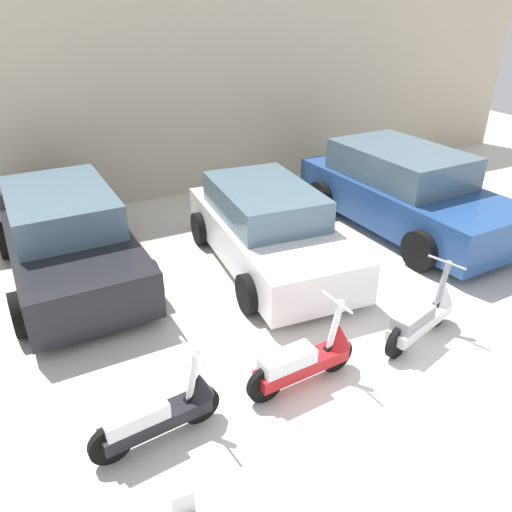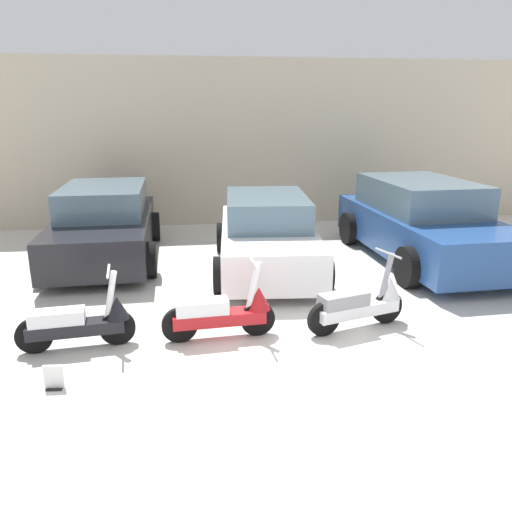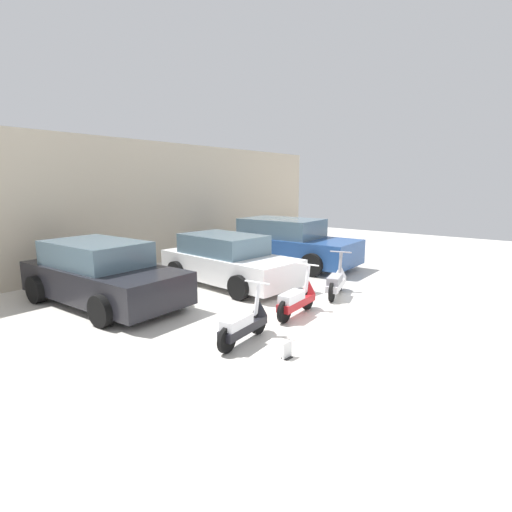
% 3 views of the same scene
% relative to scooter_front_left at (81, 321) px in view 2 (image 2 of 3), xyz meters
% --- Properties ---
extents(ground_plane, '(28.00, 28.00, 0.00)m').
position_rel_scooter_front_left_xyz_m(ground_plane, '(2.23, -0.80, -0.34)').
color(ground_plane, silver).
extents(wall_back, '(19.60, 0.12, 3.90)m').
position_rel_scooter_front_left_xyz_m(wall_back, '(2.23, 6.55, 1.61)').
color(wall_back, beige).
rests_on(wall_back, ground_plane).
extents(scooter_front_left, '(1.36, 0.49, 0.95)m').
position_rel_scooter_front_left_xyz_m(scooter_front_left, '(0.00, 0.00, 0.00)').
color(scooter_front_left, black).
rests_on(scooter_front_left, ground_plane).
extents(scooter_front_right, '(1.41, 0.51, 0.98)m').
position_rel_scooter_front_left_xyz_m(scooter_front_right, '(1.70, 0.04, 0.01)').
color(scooter_front_right, black).
rests_on(scooter_front_right, ground_plane).
extents(scooter_front_center, '(1.38, 0.65, 0.99)m').
position_rel_scooter_front_left_xyz_m(scooter_front_center, '(3.47, 0.08, 0.01)').
color(scooter_front_center, black).
rests_on(scooter_front_center, ground_plane).
extents(car_rear_left, '(2.02, 4.05, 1.36)m').
position_rel_scooter_front_left_xyz_m(car_rear_left, '(-0.26, 3.84, 0.31)').
color(car_rear_left, black).
rests_on(car_rear_left, ground_plane).
extents(car_rear_center, '(2.08, 3.91, 1.29)m').
position_rel_scooter_front_left_xyz_m(car_rear_center, '(2.68, 2.80, 0.28)').
color(car_rear_center, white).
rests_on(car_rear_center, ground_plane).
extents(car_rear_right, '(2.23, 4.42, 1.48)m').
position_rel_scooter_front_left_xyz_m(car_rear_right, '(5.65, 2.95, 0.37)').
color(car_rear_right, navy).
rests_on(car_rear_right, ground_plane).
extents(placard_near_left_scooter, '(0.20, 0.13, 0.26)m').
position_rel_scooter_front_left_xyz_m(placard_near_left_scooter, '(-0.12, -0.90, -0.22)').
color(placard_near_left_scooter, black).
rests_on(placard_near_left_scooter, ground_plane).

